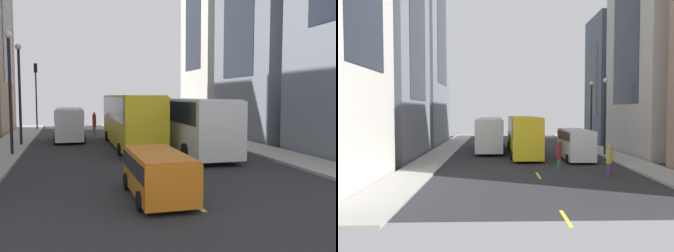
% 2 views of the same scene
% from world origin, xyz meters
% --- Properties ---
extents(ground_plane, '(42.60, 42.60, 0.00)m').
position_xyz_m(ground_plane, '(0.00, 0.00, 0.00)').
color(ground_plane, '#28282B').
extents(sidewalk_west, '(2.58, 44.00, 0.15)m').
position_xyz_m(sidewalk_west, '(-8.01, 0.00, 0.07)').
color(sidewalk_west, '#9E9B93').
rests_on(sidewalk_west, ground).
extents(sidewalk_east, '(2.58, 44.00, 0.15)m').
position_xyz_m(sidewalk_east, '(8.01, 0.00, 0.07)').
color(sidewalk_east, '#9E9B93').
rests_on(sidewalk_east, ground).
extents(lane_stripe_0, '(0.16, 2.00, 0.01)m').
position_xyz_m(lane_stripe_0, '(0.00, -21.00, 0.01)').
color(lane_stripe_0, yellow).
rests_on(lane_stripe_0, ground).
extents(lane_stripe_1, '(0.16, 2.00, 0.01)m').
position_xyz_m(lane_stripe_1, '(0.00, -12.60, 0.01)').
color(lane_stripe_1, yellow).
rests_on(lane_stripe_1, ground).
extents(lane_stripe_2, '(0.16, 2.00, 0.01)m').
position_xyz_m(lane_stripe_2, '(0.00, -4.20, 0.01)').
color(lane_stripe_2, yellow).
rests_on(lane_stripe_2, ground).
extents(lane_stripe_3, '(0.16, 2.00, 0.01)m').
position_xyz_m(lane_stripe_3, '(0.00, 4.20, 0.01)').
color(lane_stripe_3, yellow).
rests_on(lane_stripe_3, ground).
extents(lane_stripe_4, '(0.16, 2.00, 0.01)m').
position_xyz_m(lane_stripe_4, '(0.00, 12.60, 0.01)').
color(lane_stripe_4, yellow).
rests_on(lane_stripe_4, ground).
extents(lane_stripe_5, '(0.16, 2.00, 0.01)m').
position_xyz_m(lane_stripe_5, '(0.00, 21.00, 0.01)').
color(lane_stripe_5, yellow).
rests_on(lane_stripe_5, ground).
extents(building_west_1, '(7.89, 10.12, 22.55)m').
position_xyz_m(building_west_1, '(-13.41, -4.38, 11.27)').
color(building_west_1, slate).
rests_on(building_west_1, ground).
extents(building_west_2, '(7.94, 11.98, 33.21)m').
position_xyz_m(building_west_2, '(-13.43, 8.29, 16.61)').
color(building_west_2, slate).
rests_on(building_west_2, ground).
extents(building_east_1, '(8.65, 11.00, 21.34)m').
position_xyz_m(building_east_1, '(13.78, -2.40, 10.67)').
color(building_east_1, '#B7B2A8').
rests_on(building_east_1, ground).
extents(building_east_2, '(8.20, 7.24, 15.99)m').
position_xyz_m(building_east_2, '(13.56, 8.39, 7.99)').
color(building_east_2, '#4C5666').
rests_on(building_east_2, ground).
extents(city_bus_white, '(2.80, 11.39, 3.35)m').
position_xyz_m(city_bus_white, '(-3.35, 1.49, 2.01)').
color(city_bus_white, silver).
rests_on(city_bus_white, ground).
extents(streetcar_yellow, '(2.70, 12.48, 3.59)m').
position_xyz_m(streetcar_yellow, '(-0.16, -1.85, 2.12)').
color(streetcar_yellow, yellow).
rests_on(streetcar_yellow, ground).
extents(delivery_van_white, '(2.25, 5.42, 2.58)m').
position_xyz_m(delivery_van_white, '(3.93, -6.08, 1.51)').
color(delivery_van_white, white).
rests_on(delivery_van_white, ground).
extents(car_orange_0, '(1.94, 4.46, 1.59)m').
position_xyz_m(car_orange_0, '(1.02, 11.58, 0.94)').
color(car_orange_0, orange).
rests_on(car_orange_0, ground).
extents(pedestrian_crossing_near, '(0.37, 0.37, 1.99)m').
position_xyz_m(pedestrian_crossing_near, '(4.51, -12.73, 1.05)').
color(pedestrian_crossing_near, '#593372').
rests_on(pedestrian_crossing_near, ground).
extents(pedestrian_crossing_mid, '(0.34, 0.34, 2.09)m').
position_xyz_m(pedestrian_crossing_mid, '(1.73, -10.34, 1.10)').
color(pedestrian_crossing_mid, '#336B38').
rests_on(pedestrian_crossing_mid, ground).
extents(streetlamp_near, '(0.44, 0.44, 6.97)m').
position_xyz_m(streetlamp_near, '(7.22, -3.64, 4.43)').
color(streetlamp_near, black).
rests_on(streetlamp_near, ground).
extents(streetlamp_far, '(0.44, 0.44, 7.09)m').
position_xyz_m(streetlamp_far, '(7.22, 0.78, 4.49)').
color(streetlamp_far, black).
rests_on(streetlamp_far, ground).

